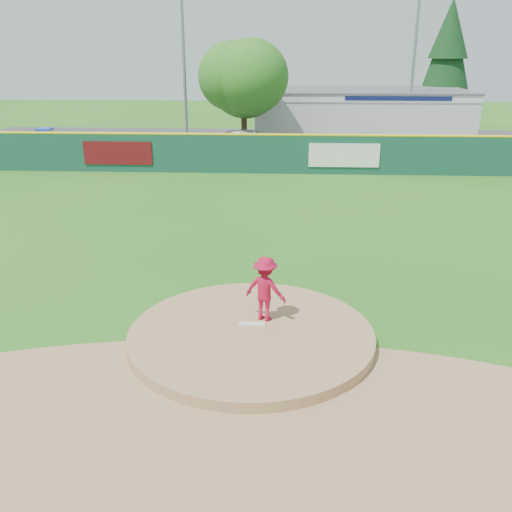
# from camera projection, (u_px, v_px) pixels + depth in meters

# --- Properties ---
(ground) EXTENTS (120.00, 120.00, 0.00)m
(ground) POSITION_uv_depth(u_px,v_px,m) (251.00, 341.00, 12.83)
(ground) COLOR #286B19
(ground) RESTS_ON ground
(pitchers_mound) EXTENTS (5.50, 5.50, 0.50)m
(pitchers_mound) POSITION_uv_depth(u_px,v_px,m) (251.00, 341.00, 12.83)
(pitchers_mound) COLOR #9E774C
(pitchers_mound) RESTS_ON ground
(pitching_rubber) EXTENTS (0.60, 0.15, 0.04)m
(pitching_rubber) POSITION_uv_depth(u_px,v_px,m) (252.00, 324.00, 13.01)
(pitching_rubber) COLOR white
(pitching_rubber) RESTS_ON pitchers_mound
(infield_dirt_arc) EXTENTS (15.40, 15.40, 0.01)m
(infield_dirt_arc) POSITION_uv_depth(u_px,v_px,m) (241.00, 423.00, 10.01)
(infield_dirt_arc) COLOR #9E774C
(infield_dirt_arc) RESTS_ON ground
(parking_lot) EXTENTS (44.00, 16.00, 0.02)m
(parking_lot) POSITION_uv_depth(u_px,v_px,m) (276.00, 145.00, 38.12)
(parking_lot) COLOR #38383A
(parking_lot) RESTS_ON ground
(pitcher) EXTENTS (1.13, 0.90, 1.53)m
(pitcher) POSITION_uv_depth(u_px,v_px,m) (265.00, 289.00, 13.04)
(pitcher) COLOR #AE0E31
(pitcher) RESTS_ON pitchers_mound
(van) EXTENTS (5.10, 2.57, 1.38)m
(van) POSITION_uv_depth(u_px,v_px,m) (251.00, 141.00, 35.18)
(van) COLOR white
(van) RESTS_ON parking_lot
(pool_building_grp) EXTENTS (15.20, 8.20, 3.31)m
(pool_building_grp) POSITION_uv_depth(u_px,v_px,m) (359.00, 112.00, 41.92)
(pool_building_grp) COLOR silver
(pool_building_grp) RESTS_ON ground
(fence_banners) EXTENTS (15.34, 0.04, 1.20)m
(fence_banners) POSITION_uv_depth(u_px,v_px,m) (230.00, 154.00, 29.38)
(fence_banners) COLOR #610D12
(fence_banners) RESTS_ON ground
(playground_slide) EXTENTS (0.90, 2.55, 1.41)m
(playground_slide) POSITION_uv_depth(u_px,v_px,m) (45.00, 139.00, 35.91)
(playground_slide) COLOR blue
(playground_slide) RESTS_ON ground
(outfield_fence) EXTENTS (40.00, 0.14, 2.07)m
(outfield_fence) POSITION_uv_depth(u_px,v_px,m) (273.00, 153.00, 29.31)
(outfield_fence) COLOR #144335
(outfield_fence) RESTS_ON ground
(deciduous_tree) EXTENTS (5.60, 5.60, 7.36)m
(deciduous_tree) POSITION_uv_depth(u_px,v_px,m) (244.00, 76.00, 34.78)
(deciduous_tree) COLOR #382314
(deciduous_tree) RESTS_ON ground
(conifer_tree) EXTENTS (4.40, 4.40, 9.50)m
(conifer_tree) POSITION_uv_depth(u_px,v_px,m) (448.00, 56.00, 43.98)
(conifer_tree) COLOR #382314
(conifer_tree) RESTS_ON ground
(light_pole_left) EXTENTS (1.75, 0.25, 11.00)m
(light_pole_left) POSITION_uv_depth(u_px,v_px,m) (183.00, 49.00, 36.34)
(light_pole_left) COLOR gray
(light_pole_left) RESTS_ON ground
(light_pole_right) EXTENTS (1.75, 0.25, 10.00)m
(light_pole_right) POSITION_uv_depth(u_px,v_px,m) (414.00, 57.00, 37.62)
(light_pole_right) COLOR gray
(light_pole_right) RESTS_ON ground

